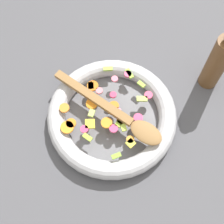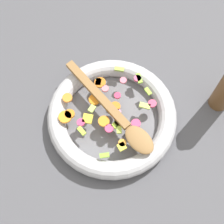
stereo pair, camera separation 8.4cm
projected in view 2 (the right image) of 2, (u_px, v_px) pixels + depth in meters
ground_plane at (112, 119)px, 0.89m from camera, size 4.00×4.00×0.00m
skillet at (112, 116)px, 0.87m from camera, size 0.36×0.36×0.05m
chopped_vegetables at (106, 109)px, 0.84m from camera, size 0.27×0.27×0.01m
wooden_spoon at (116, 115)px, 0.82m from camera, size 0.26×0.29×0.01m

